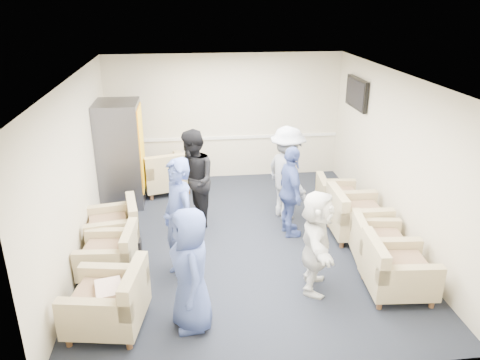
{
  "coord_description": "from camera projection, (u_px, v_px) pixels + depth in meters",
  "views": [
    {
      "loc": [
        -0.86,
        -6.81,
        3.83
      ],
      "look_at": [
        -0.01,
        0.2,
        1.01
      ],
      "focal_mm": 35.0,
      "sensor_mm": 36.0,
      "label": 1
    }
  ],
  "objects": [
    {
      "name": "floor",
      "position": [
        242.0,
        240.0,
        7.8
      ],
      "size": [
        6.0,
        6.0,
        0.0
      ],
      "primitive_type": "plane",
      "color": "black",
      "rests_on": "ground"
    },
    {
      "name": "ceiling",
      "position": [
        242.0,
        77.0,
        6.79
      ],
      "size": [
        6.0,
        6.0,
        0.0
      ],
      "primitive_type": "plane",
      "rotation": [
        3.14,
        0.0,
        0.0
      ],
      "color": "white",
      "rests_on": "back_wall"
    },
    {
      "name": "back_wall",
      "position": [
        225.0,
        117.0,
        10.06
      ],
      "size": [
        5.0,
        0.02,
        2.7
      ],
      "primitive_type": "cube",
      "color": "beige",
      "rests_on": "floor"
    },
    {
      "name": "front_wall",
      "position": [
        281.0,
        269.0,
        4.53
      ],
      "size": [
        5.0,
        0.02,
        2.7
      ],
      "primitive_type": "cube",
      "color": "beige",
      "rests_on": "floor"
    },
    {
      "name": "left_wall",
      "position": [
        77.0,
        171.0,
        7.02
      ],
      "size": [
        0.02,
        6.0,
        2.7
      ],
      "primitive_type": "cube",
      "color": "beige",
      "rests_on": "floor"
    },
    {
      "name": "right_wall",
      "position": [
        395.0,
        158.0,
        7.57
      ],
      "size": [
        0.02,
        6.0,
        2.7
      ],
      "primitive_type": "cube",
      "color": "beige",
      "rests_on": "floor"
    },
    {
      "name": "chair_rail",
      "position": [
        225.0,
        138.0,
        10.21
      ],
      "size": [
        4.98,
        0.04,
        0.06
      ],
      "primitive_type": "cube",
      "color": "silver",
      "rests_on": "back_wall"
    },
    {
      "name": "tv",
      "position": [
        357.0,
        93.0,
        8.97
      ],
      "size": [
        0.1,
        1.0,
        0.58
      ],
      "color": "black",
      "rests_on": "right_wall"
    },
    {
      "name": "armchair_left_near",
      "position": [
        111.0,
        303.0,
        5.65
      ],
      "size": [
        1.02,
        1.02,
        0.7
      ],
      "rotation": [
        0.0,
        0.0,
        -1.74
      ],
      "color": "tan",
      "rests_on": "floor"
    },
    {
      "name": "armchair_left_mid",
      "position": [
        112.0,
        256.0,
        6.75
      ],
      "size": [
        0.84,
        0.84,
        0.62
      ],
      "rotation": [
        0.0,
        0.0,
        -1.65
      ],
      "color": "tan",
      "rests_on": "floor"
    },
    {
      "name": "armchair_left_far",
      "position": [
        116.0,
        228.0,
        7.5
      ],
      "size": [
        0.94,
        0.94,
        0.65
      ],
      "rotation": [
        0.0,
        0.0,
        -1.41
      ],
      "color": "tan",
      "rests_on": "floor"
    },
    {
      "name": "armchair_right_near",
      "position": [
        394.0,
        271.0,
        6.32
      ],
      "size": [
        0.92,
        0.92,
        0.69
      ],
      "rotation": [
        0.0,
        0.0,
        1.49
      ],
      "color": "tan",
      "rests_on": "floor"
    },
    {
      "name": "armchair_right_midnear",
      "position": [
        376.0,
        244.0,
        7.07
      ],
      "size": [
        0.87,
        0.87,
        0.62
      ],
      "rotation": [
        0.0,
        0.0,
        1.43
      ],
      "color": "tan",
      "rests_on": "floor"
    },
    {
      "name": "armchair_right_midfar",
      "position": [
        354.0,
        217.0,
        7.82
      ],
      "size": [
        0.91,
        0.91,
        0.71
      ],
      "rotation": [
        0.0,
        0.0,
        1.55
      ],
      "color": "tan",
      "rests_on": "floor"
    },
    {
      "name": "armchair_right_far",
      "position": [
        336.0,
        198.0,
        8.66
      ],
      "size": [
        0.83,
        0.83,
        0.6
      ],
      "rotation": [
        0.0,
        0.0,
        1.46
      ],
      "color": "tan",
      "rests_on": "floor"
    },
    {
      "name": "armchair_corner",
      "position": [
        165.0,
        174.0,
        9.6
      ],
      "size": [
        1.16,
        1.16,
        0.75
      ],
      "rotation": [
        0.0,
        0.0,
        3.42
      ],
      "color": "tan",
      "rests_on": "floor"
    },
    {
      "name": "vending_machine",
      "position": [
        121.0,
        154.0,
        8.88
      ],
      "size": [
        0.81,
        0.94,
        1.99
      ],
      "color": "#54535C",
      "rests_on": "floor"
    },
    {
      "name": "backpack",
      "position": [
        133.0,
        249.0,
        7.08
      ],
      "size": [
        0.26,
        0.19,
        0.45
      ],
      "rotation": [
        0.0,
        0.0,
        0.0
      ],
      "color": "black",
      "rests_on": "floor"
    },
    {
      "name": "pillow",
      "position": [
        109.0,
        291.0,
        5.59
      ],
      "size": [
        0.39,
        0.46,
        0.12
      ],
      "primitive_type": "cube",
      "rotation": [
        0.0,
        0.0,
        -1.35
      ],
      "color": "silver",
      "rests_on": "armchair_left_near"
    },
    {
      "name": "person_front_left",
      "position": [
        191.0,
        270.0,
        5.53
      ],
      "size": [
        0.62,
        0.84,
        1.58
      ],
      "primitive_type": "imported",
      "rotation": [
        0.0,
        0.0,
        -1.4
      ],
      "color": "#3E5095",
      "rests_on": "floor"
    },
    {
      "name": "person_mid_left",
      "position": [
        179.0,
        220.0,
        6.48
      ],
      "size": [
        0.67,
        0.78,
        1.8
      ],
      "primitive_type": "imported",
      "rotation": [
        0.0,
        0.0,
        -1.13
      ],
      "color": "#3E5095",
      "rests_on": "floor"
    },
    {
      "name": "person_back_left",
      "position": [
        193.0,
        181.0,
        7.94
      ],
      "size": [
        0.87,
        1.0,
        1.75
      ],
      "primitive_type": "imported",
      "rotation": [
        0.0,
        0.0,
        -1.3
      ],
      "color": "black",
      "rests_on": "floor"
    },
    {
      "name": "person_back_right",
      "position": [
        287.0,
        174.0,
        8.3
      ],
      "size": [
        0.95,
        1.25,
        1.71
      ],
      "primitive_type": "imported",
      "rotation": [
        0.0,
        0.0,
        1.89
      ],
      "color": "beige",
      "rests_on": "floor"
    },
    {
      "name": "person_mid_right",
      "position": [
        291.0,
        192.0,
        7.72
      ],
      "size": [
        0.45,
        0.94,
        1.56
      ],
      "primitive_type": "imported",
      "rotation": [
        0.0,
        0.0,
        1.65
      ],
      "color": "#3E5095",
      "rests_on": "floor"
    },
    {
      "name": "person_front_right",
      "position": [
        316.0,
        242.0,
        6.27
      ],
      "size": [
        0.78,
        1.43,
        1.47
      ],
      "primitive_type": "imported",
      "rotation": [
        0.0,
        0.0,
        1.3
      ],
      "color": "white",
      "rests_on": "floor"
    }
  ]
}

